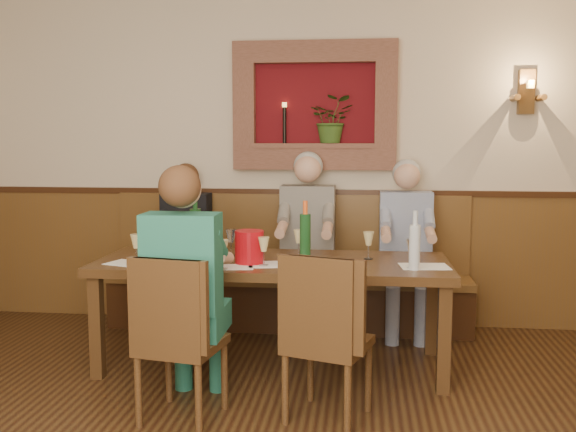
% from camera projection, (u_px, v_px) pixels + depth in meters
% --- Properties ---
extents(room_shell, '(6.04, 6.04, 2.82)m').
position_uv_depth(room_shell, '(205.00, 57.00, 2.45)').
color(room_shell, beige).
rests_on(room_shell, ground).
extents(wainscoting, '(6.02, 6.02, 1.15)m').
position_uv_depth(wainscoting, '(210.00, 385.00, 2.60)').
color(wainscoting, brown).
rests_on(wainscoting, ground).
extents(wall_niche, '(1.36, 0.30, 1.06)m').
position_uv_depth(wall_niche, '(319.00, 111.00, 5.33)').
color(wall_niche, '#5A0C12').
rests_on(wall_niche, ground).
extents(wall_sconce, '(0.25, 0.20, 0.35)m').
position_uv_depth(wall_sconce, '(527.00, 93.00, 5.11)').
color(wall_sconce, brown).
rests_on(wall_sconce, ground).
extents(dining_table, '(2.40, 0.90, 0.75)m').
position_uv_depth(dining_table, '(273.00, 271.00, 4.42)').
color(dining_table, '#362010').
rests_on(dining_table, ground).
extents(bench, '(3.00, 0.45, 1.11)m').
position_uv_depth(bench, '(288.00, 288.00, 5.39)').
color(bench, '#381E0F').
rests_on(bench, ground).
extents(chair_near_left, '(0.49, 0.49, 0.95)m').
position_uv_depth(chair_near_left, '(181.00, 372.00, 3.60)').
color(chair_near_left, '#362010').
rests_on(chair_near_left, ground).
extents(chair_near_right, '(0.53, 0.53, 0.96)m').
position_uv_depth(chair_near_right, '(327.00, 371.00, 3.60)').
color(chair_near_right, '#362010').
rests_on(chair_near_right, ground).
extents(person_bench_left, '(0.40, 0.49, 1.37)m').
position_uv_depth(person_bench_left, '(184.00, 261.00, 5.36)').
color(person_bench_left, black).
rests_on(person_bench_left, ground).
extents(person_bench_mid, '(0.44, 0.54, 1.48)m').
position_uv_depth(person_bench_mid, '(307.00, 258.00, 5.23)').
color(person_bench_mid, '#615C58').
rests_on(person_bench_mid, ground).
extents(person_bench_right, '(0.42, 0.51, 1.42)m').
position_uv_depth(person_bench_right, '(406.00, 263.00, 5.14)').
color(person_bench_right, navy).
rests_on(person_bench_right, ground).
extents(person_chair_front, '(0.42, 0.52, 1.44)m').
position_uv_depth(person_chair_front, '(187.00, 310.00, 3.70)').
color(person_chair_front, '#194C5A').
rests_on(person_chair_front, ground).
extents(spittoon_bucket, '(0.21, 0.21, 0.22)m').
position_uv_depth(spittoon_bucket, '(249.00, 247.00, 4.28)').
color(spittoon_bucket, '#B50B13').
rests_on(spittoon_bucket, dining_table).
extents(wine_bottle_green_a, '(0.09, 0.09, 0.41)m').
position_uv_depth(wine_bottle_green_a, '(305.00, 236.00, 4.37)').
color(wine_bottle_green_a, '#19471E').
rests_on(wine_bottle_green_a, dining_table).
extents(wine_bottle_green_b, '(0.09, 0.09, 0.42)m').
position_uv_depth(wine_bottle_green_b, '(196.00, 230.00, 4.59)').
color(wine_bottle_green_b, '#19471E').
rests_on(wine_bottle_green_b, dining_table).
extents(water_bottle, '(0.08, 0.08, 0.38)m').
position_uv_depth(water_bottle, '(415.00, 246.00, 4.06)').
color(water_bottle, silver).
rests_on(water_bottle, dining_table).
extents(tasting_sheet_a, '(0.33, 0.28, 0.00)m').
position_uv_depth(tasting_sheet_a, '(129.00, 263.00, 4.28)').
color(tasting_sheet_a, white).
rests_on(tasting_sheet_a, dining_table).
extents(tasting_sheet_b, '(0.35, 0.28, 0.00)m').
position_uv_depth(tasting_sheet_b, '(273.00, 264.00, 4.24)').
color(tasting_sheet_b, white).
rests_on(tasting_sheet_b, dining_table).
extents(tasting_sheet_c, '(0.33, 0.25, 0.00)m').
position_uv_depth(tasting_sheet_c, '(424.00, 266.00, 4.18)').
color(tasting_sheet_c, white).
rests_on(tasting_sheet_c, dining_table).
extents(tasting_sheet_d, '(0.29, 0.24, 0.00)m').
position_uv_depth(tasting_sheet_d, '(233.00, 267.00, 4.16)').
color(tasting_sheet_d, white).
rests_on(tasting_sheet_d, dining_table).
extents(wine_glass_0, '(0.08, 0.08, 0.19)m').
position_uv_depth(wine_glass_0, '(231.00, 243.00, 4.55)').
color(wine_glass_0, white).
rests_on(wine_glass_0, dining_table).
extents(wine_glass_1, '(0.08, 0.08, 0.19)m').
position_uv_depth(wine_glass_1, '(368.00, 245.00, 4.43)').
color(wine_glass_1, '#DECB84').
rests_on(wine_glass_1, dining_table).
extents(wine_glass_2, '(0.08, 0.08, 0.19)m').
position_uv_depth(wine_glass_2, '(412.00, 254.00, 4.10)').
color(wine_glass_2, white).
rests_on(wine_glass_2, dining_table).
extents(wine_glass_3, '(0.08, 0.08, 0.19)m').
position_uv_depth(wine_glass_3, '(223.00, 255.00, 4.08)').
color(wine_glass_3, '#DECB84').
rests_on(wine_glass_3, dining_table).
extents(wine_glass_4, '(0.08, 0.08, 0.19)m').
position_uv_depth(wine_glass_4, '(178.00, 243.00, 4.52)').
color(wine_glass_4, white).
rests_on(wine_glass_4, dining_table).
extents(wine_glass_5, '(0.08, 0.08, 0.19)m').
position_uv_depth(wine_glass_5, '(264.00, 251.00, 4.19)').
color(wine_glass_5, '#DECB84').
rests_on(wine_glass_5, dining_table).
extents(wine_glass_6, '(0.08, 0.08, 0.19)m').
position_uv_depth(wine_glass_6, '(136.00, 248.00, 4.31)').
color(wine_glass_6, '#DECB84').
rests_on(wine_glass_6, dining_table).
extents(wine_glass_7, '(0.08, 0.08, 0.19)m').
position_uv_depth(wine_glass_7, '(189.00, 251.00, 4.23)').
color(wine_glass_7, '#DECB84').
rests_on(wine_glass_7, dining_table).
extents(wine_glass_8, '(0.08, 0.08, 0.19)m').
position_uv_depth(wine_glass_8, '(299.00, 243.00, 4.53)').
color(wine_glass_8, '#DECB84').
rests_on(wine_glass_8, dining_table).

